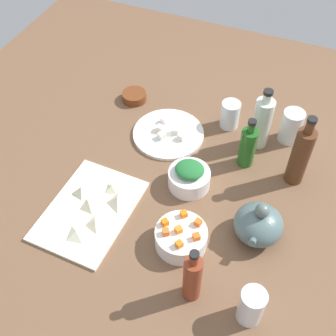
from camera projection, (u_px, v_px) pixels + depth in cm
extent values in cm
cube|color=brown|center=(168.00, 181.00, 143.72)|extent=(190.00, 190.00, 3.00)
cube|color=white|center=(90.00, 210.00, 133.55)|extent=(34.77, 25.30, 1.00)
cylinder|color=white|center=(168.00, 134.00, 155.19)|extent=(25.21, 25.21, 1.20)
cylinder|color=white|center=(189.00, 179.00, 138.29)|extent=(13.37, 13.37, 6.02)
cylinder|color=white|center=(181.00, 238.00, 124.23)|extent=(14.99, 14.99, 6.05)
cylinder|color=brown|center=(134.00, 96.00, 167.05)|extent=(9.17, 9.17, 3.21)
ellipsoid|color=#4E6667|center=(258.00, 224.00, 124.64)|extent=(14.40, 14.24, 10.32)
sphere|color=#536562|center=(262.00, 211.00, 119.52)|extent=(4.03, 4.03, 4.03)
cylinder|color=#4E6667|center=(253.00, 239.00, 119.95)|extent=(5.38, 2.00, 3.93)
cylinder|color=#552F19|center=(300.00, 157.00, 134.54)|extent=(5.87, 5.87, 20.90)
cylinder|color=#552F19|center=(310.00, 127.00, 125.00)|extent=(2.64, 2.64, 4.36)
cylinder|color=black|center=(312.00, 120.00, 122.90)|extent=(2.94, 2.94, 1.20)
cylinder|color=silver|center=(262.00, 123.00, 146.00)|extent=(6.32, 6.32, 18.69)
cylinder|color=silver|center=(267.00, 98.00, 137.71)|extent=(2.84, 2.84, 3.27)
cylinder|color=black|center=(268.00, 92.00, 136.02)|extent=(3.16, 3.16, 1.20)
cylinder|color=#215F1E|center=(247.00, 148.00, 141.69)|extent=(5.40, 5.40, 14.33)
cylinder|color=#215F1E|center=(251.00, 128.00, 134.98)|extent=(2.43, 2.43, 3.42)
cylinder|color=black|center=(252.00, 122.00, 133.24)|extent=(2.70, 2.70, 1.20)
cylinder|color=maroon|center=(192.00, 279.00, 110.26)|extent=(4.80, 4.80, 16.51)
cylinder|color=maroon|center=(194.00, 259.00, 102.86)|extent=(2.16, 2.16, 3.09)
cylinder|color=black|center=(194.00, 255.00, 101.24)|extent=(2.40, 2.40, 1.20)
cylinder|color=white|center=(230.00, 115.00, 155.14)|extent=(6.76, 6.76, 10.16)
cylinder|color=white|center=(291.00, 126.00, 149.75)|extent=(7.38, 7.38, 12.17)
cylinder|color=white|center=(251.00, 306.00, 108.08)|extent=(6.59, 6.59, 11.70)
cube|color=orange|center=(196.00, 237.00, 119.86)|extent=(2.54, 2.54, 1.80)
cube|color=orange|center=(166.00, 232.00, 120.88)|extent=(2.47, 2.47, 1.80)
cube|color=orange|center=(165.00, 222.00, 122.95)|extent=(2.52, 2.52, 1.80)
cube|color=orange|center=(184.00, 214.00, 124.83)|extent=(2.55, 2.55, 1.80)
cube|color=orange|center=(198.00, 222.00, 122.94)|extent=(2.12, 2.12, 1.80)
cube|color=orange|center=(179.00, 230.00, 121.35)|extent=(2.54, 2.54, 1.80)
cube|color=orange|center=(179.00, 244.00, 118.32)|extent=(2.48, 2.48, 1.80)
ellipsoid|color=#236E34|center=(189.00, 170.00, 134.87)|extent=(9.32, 9.99, 3.06)
cube|color=#FBE3D1|center=(160.00, 128.00, 154.52)|extent=(2.24, 2.24, 2.20)
cube|color=silver|center=(175.00, 131.00, 153.61)|extent=(2.82, 2.82, 2.20)
cube|color=white|center=(164.00, 120.00, 157.35)|extent=(2.66, 2.66, 2.20)
cube|color=white|center=(162.00, 136.00, 152.10)|extent=(3.02, 3.02, 2.20)
cube|color=white|center=(181.00, 137.00, 151.80)|extent=(2.66, 2.66, 2.20)
pyramid|color=beige|center=(95.00, 222.00, 128.66)|extent=(7.03, 6.82, 2.49)
pyramid|color=beige|center=(112.00, 187.00, 137.38)|extent=(5.41, 5.36, 2.21)
pyramid|color=beige|center=(89.00, 204.00, 132.70)|extent=(6.31, 6.30, 2.98)
pyramid|color=beige|center=(76.00, 233.00, 126.30)|extent=(7.28, 7.33, 2.28)
pyramid|color=beige|center=(82.00, 190.00, 136.06)|extent=(5.98, 6.24, 3.18)
pyramid|color=beige|center=(118.00, 200.00, 133.73)|extent=(7.61, 7.30, 2.86)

